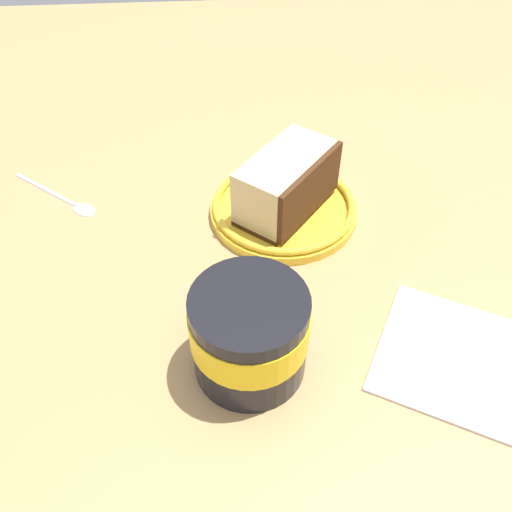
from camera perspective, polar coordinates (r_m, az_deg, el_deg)
ground_plane at (r=56.27cm, az=-1.41°, el=-1.86°), size 141.73×141.73×2.08cm
small_plate at (r=60.92cm, az=2.88°, el=5.08°), size 16.27×16.27×1.82cm
cake_slice at (r=58.63cm, az=3.23°, el=7.55°), size 12.96×12.25×6.63cm
tea_mug at (r=44.51cm, az=-1.14°, el=-7.80°), size 12.05×9.73×8.54cm
teaspoon at (r=66.12cm, az=-18.83°, el=5.49°), size 9.12×11.05×0.80cm
folded_napkin at (r=51.28cm, az=19.90°, el=-9.85°), size 17.12×17.11×0.60cm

